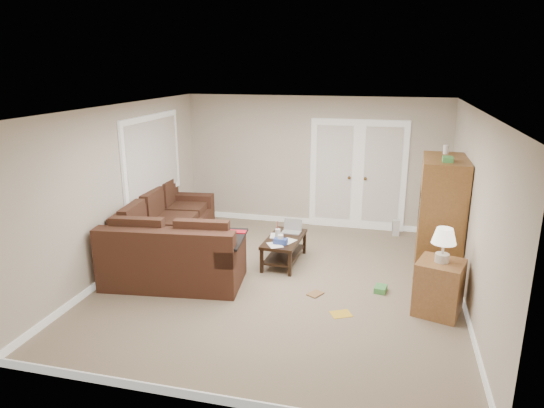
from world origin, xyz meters
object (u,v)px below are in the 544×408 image
(coffee_table, at_px, (285,249))
(tv_armoire, at_px, (440,218))
(side_cabinet, at_px, (439,283))
(sectional_sofa, at_px, (171,241))

(coffee_table, distance_m, tv_armoire, 2.40)
(side_cabinet, bearing_deg, sectional_sofa, -172.83)
(coffee_table, relative_size, side_cabinet, 0.93)
(coffee_table, xyz_separation_m, side_cabinet, (2.25, -1.13, 0.18))
(tv_armoire, bearing_deg, sectional_sofa, -170.23)
(tv_armoire, distance_m, side_cabinet, 1.29)
(coffee_table, bearing_deg, tv_armoire, 4.30)
(tv_armoire, height_order, side_cabinet, tv_armoire)
(tv_armoire, relative_size, side_cabinet, 1.69)
(side_cabinet, bearing_deg, coffee_table, 170.01)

